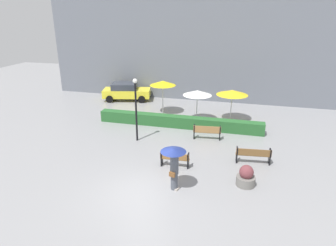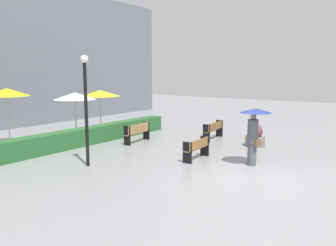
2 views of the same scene
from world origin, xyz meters
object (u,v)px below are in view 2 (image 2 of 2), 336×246
(pedestrian_with_umbrella, at_px, (254,126))
(patio_umbrella_yellow_far, at_px, (100,93))
(planter_pot, at_px, (255,137))
(bench_mid_center, at_px, (197,147))
(patio_umbrella_white, at_px, (75,96))
(patio_umbrella_yellow, at_px, (7,92))
(bench_far_right, at_px, (214,129))
(lamp_post, at_px, (86,99))
(bench_back_row, at_px, (138,131))

(pedestrian_with_umbrella, xyz_separation_m, patio_umbrella_yellow_far, (1.95, 9.97, 0.72))
(planter_pot, relative_size, patio_umbrella_yellow_far, 0.44)
(bench_mid_center, height_order, patio_umbrella_white, patio_umbrella_white)
(patio_umbrella_yellow, height_order, patio_umbrella_yellow_far, patio_umbrella_yellow)
(bench_far_right, relative_size, patio_umbrella_white, 0.79)
(bench_far_right, height_order, lamp_post, lamp_post)
(bench_back_row, height_order, lamp_post, lamp_post)
(patio_umbrella_white, bearing_deg, patio_umbrella_yellow_far, 17.64)
(planter_pot, xyz_separation_m, lamp_post, (-6.71, 3.66, 1.98))
(lamp_post, bearing_deg, pedestrian_with_umbrella, -53.96)
(bench_mid_center, distance_m, planter_pot, 3.74)
(lamp_post, distance_m, patio_umbrella_yellow_far, 7.50)
(lamp_post, bearing_deg, bench_mid_center, -41.74)
(planter_pot, relative_size, lamp_post, 0.26)
(bench_far_right, distance_m, patio_umbrella_yellow_far, 6.87)
(lamp_post, height_order, patio_umbrella_yellow, lamp_post)
(bench_back_row, bearing_deg, patio_umbrella_yellow_far, 72.18)
(bench_far_right, bearing_deg, pedestrian_with_umbrella, -135.28)
(patio_umbrella_yellow, bearing_deg, lamp_post, -91.92)
(bench_mid_center, xyz_separation_m, patio_umbrella_white, (-0.02, 7.11, 1.70))
(bench_back_row, xyz_separation_m, planter_pot, (2.47, -4.92, -0.10))
(bench_back_row, distance_m, pedestrian_with_umbrella, 6.21)
(bench_mid_center, relative_size, lamp_post, 0.39)
(bench_far_right, relative_size, pedestrian_with_umbrella, 0.89)
(bench_far_right, height_order, patio_umbrella_yellow_far, patio_umbrella_yellow_far)
(lamp_post, bearing_deg, bench_back_row, 16.58)
(bench_back_row, relative_size, patio_umbrella_white, 0.75)
(bench_back_row, xyz_separation_m, bench_mid_center, (-1.15, -4.01, -0.06))
(patio_umbrella_white, distance_m, patio_umbrella_yellow_far, 2.53)
(planter_pot, height_order, patio_umbrella_yellow, patio_umbrella_yellow)
(planter_pot, bearing_deg, patio_umbrella_yellow_far, 97.99)
(patio_umbrella_white, bearing_deg, planter_pot, -65.55)
(bench_far_right, xyz_separation_m, patio_umbrella_yellow_far, (-1.58, 6.48, 1.64))
(bench_far_right, height_order, patio_umbrella_yellow, patio_umbrella_yellow)
(bench_back_row, relative_size, patio_umbrella_yellow, 0.67)
(bench_back_row, bearing_deg, bench_mid_center, -106.01)
(bench_back_row, xyz_separation_m, patio_umbrella_white, (-1.17, 3.09, 1.64))
(bench_mid_center, relative_size, patio_umbrella_yellow, 0.58)
(planter_pot, height_order, patio_umbrella_yellow_far, patio_umbrella_yellow_far)
(pedestrian_with_umbrella, distance_m, patio_umbrella_yellow, 10.91)
(planter_pot, bearing_deg, patio_umbrella_yellow, 125.51)
(pedestrian_with_umbrella, height_order, lamp_post, lamp_post)
(bench_far_right, bearing_deg, patio_umbrella_yellow, 135.13)
(pedestrian_with_umbrella, bearing_deg, bench_back_row, 83.37)
(lamp_post, bearing_deg, patio_umbrella_white, 54.86)
(bench_back_row, height_order, bench_mid_center, bench_back_row)
(patio_umbrella_white, bearing_deg, bench_far_right, -55.07)
(pedestrian_with_umbrella, height_order, patio_umbrella_yellow, patio_umbrella_yellow)
(bench_mid_center, xyz_separation_m, patio_umbrella_yellow_far, (2.39, 7.88, 1.69))
(patio_umbrella_yellow, bearing_deg, bench_far_right, -44.87)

